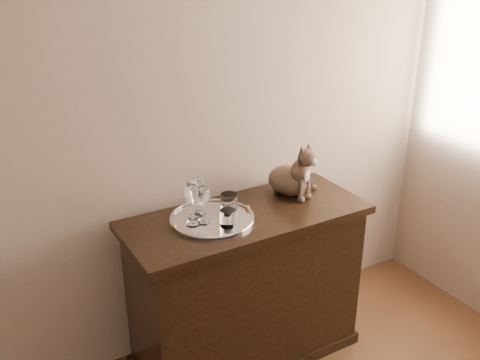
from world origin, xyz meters
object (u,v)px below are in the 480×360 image
object	(u,v)px
tumbler_b	(228,218)
tumbler_c	(229,203)
wine_glass_b	(199,195)
wine_glass_a	(193,199)
wine_glass_d	(203,204)
cat	(289,167)
tray	(212,219)
wine_glass_c	(192,204)
sideboard	(246,288)

from	to	relation	value
tumbler_b	tumbler_c	distance (m)	0.15
wine_glass_b	tumbler_b	size ratio (longest dim) A/B	2.34
wine_glass_a	wine_glass_b	distance (m)	0.04
wine_glass_b	wine_glass_d	bearing A→B (deg)	-104.31
cat	tray	bearing A→B (deg)	173.61
tray	tumbler_c	world-z (taller)	tumbler_c
wine_glass_a	tray	bearing A→B (deg)	-45.17
wine_glass_b	wine_glass_d	size ratio (longest dim) A/B	1.02
wine_glass_b	tumbler_c	world-z (taller)	wine_glass_b
wine_glass_a	tumbler_b	size ratio (longest dim) A/B	2.28
tray	cat	distance (m)	0.51
tumbler_c	cat	world-z (taller)	cat
tray	tumbler_b	distance (m)	0.11
wine_glass_c	tumbler_c	xyz separation A→B (m)	(0.21, 0.03, -0.05)
sideboard	tumbler_b	bearing A→B (deg)	-152.35
wine_glass_c	tumbler_c	bearing A→B (deg)	8.44
wine_glass_b	wine_glass_c	distance (m)	0.11
wine_glass_d	tumbler_b	size ratio (longest dim) A/B	2.29
tray	wine_glass_d	distance (m)	0.11
tumbler_c	wine_glass_c	bearing A→B (deg)	-171.56
wine_glass_c	wine_glass_d	bearing A→B (deg)	-10.08
tumbler_b	cat	bearing A→B (deg)	20.51
wine_glass_b	tumbler_c	distance (m)	0.15
wine_glass_c	cat	xyz separation A→B (m)	(0.58, 0.07, 0.04)
wine_glass_b	tumbler_c	bearing A→B (deg)	-20.21
wine_glass_b	cat	xyz separation A→B (m)	(0.51, -0.01, 0.04)
tumbler_c	tumbler_b	bearing A→B (deg)	-121.14
wine_glass_b	tumbler_b	bearing A→B (deg)	-72.69
tumbler_c	cat	size ratio (longest dim) A/B	0.31
wine_glass_a	tumbler_c	bearing A→B (deg)	-11.18
tray	wine_glass_b	xyz separation A→B (m)	(-0.03, 0.08, 0.10)
wine_glass_b	wine_glass_d	distance (m)	0.09
wine_glass_a	tumbler_b	bearing A→B (deg)	-60.61
wine_glass_a	tumbler_b	distance (m)	0.20
tray	wine_glass_a	xyz separation A→B (m)	(-0.06, 0.06, 0.10)
tray	tumbler_c	bearing A→B (deg)	15.32
wine_glass_a	tumbler_c	xyz separation A→B (m)	(0.17, -0.03, -0.05)
sideboard	wine_glass_c	distance (m)	0.60
tumbler_c	wine_glass_a	bearing A→B (deg)	168.82
tray	wine_glass_a	size ratio (longest dim) A/B	2.16
wine_glass_b	tumbler_c	size ratio (longest dim) A/B	2.10
wine_glass_b	tumbler_b	world-z (taller)	wine_glass_b
wine_glass_d	wine_glass_a	bearing A→B (deg)	100.44
wine_glass_c	tumbler_b	distance (m)	0.17
wine_glass_d	cat	size ratio (longest dim) A/B	0.63
sideboard	tumbler_c	bearing A→B (deg)	140.71
wine_glass_c	wine_glass_d	size ratio (longest dim) A/B	1.08
sideboard	tray	xyz separation A→B (m)	(-0.17, 0.02, 0.43)
wine_glass_a	cat	bearing A→B (deg)	0.59
wine_glass_c	cat	size ratio (longest dim) A/B	0.68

